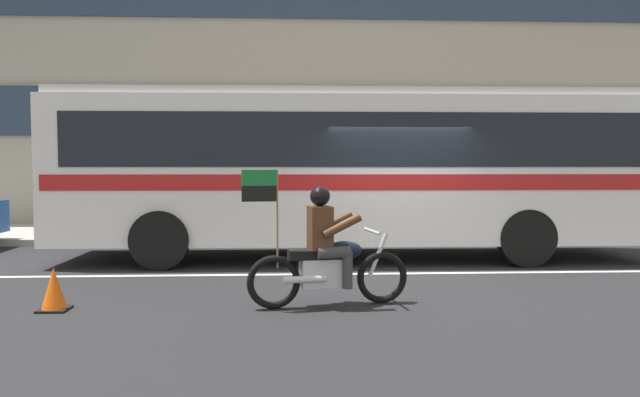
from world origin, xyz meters
TOP-DOWN VIEW (x-y plane):
  - ground_plane at (0.00, 0.00)m, footprint 60.00×60.00m
  - sidewalk_curb at (0.00, 5.10)m, footprint 28.00×3.80m
  - lane_center_stripe at (0.00, -0.60)m, footprint 26.60×0.14m
  - office_building_facade at (0.00, 7.39)m, footprint 28.00×0.89m
  - transit_bus at (-0.76, 1.19)m, footprint 11.21×2.69m
  - motorcycle_with_rider at (-1.46, -2.90)m, footprint 2.17×0.73m
  - fire_hydrant at (-1.73, 3.77)m, footprint 0.22×0.30m
  - traffic_cone at (-4.92, -2.97)m, footprint 0.36×0.36m

SIDE VIEW (x-z plane):
  - ground_plane at x=0.00m, z-range 0.00..0.00m
  - lane_center_stripe at x=0.00m, z-range 0.00..0.01m
  - sidewalk_curb at x=0.00m, z-range 0.00..0.15m
  - traffic_cone at x=-4.92m, z-range -0.02..0.53m
  - fire_hydrant at x=-1.73m, z-range 0.14..0.89m
  - motorcycle_with_rider at x=-1.46m, z-range -0.22..1.55m
  - transit_bus at x=-0.76m, z-range 0.27..3.49m
  - office_building_facade at x=0.00m, z-range 0.01..9.61m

